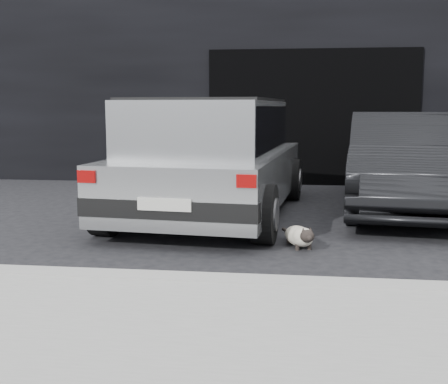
# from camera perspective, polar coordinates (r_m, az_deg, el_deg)

# --- Properties ---
(ground) EXTENTS (80.00, 80.00, 0.00)m
(ground) POSITION_cam_1_polar(r_m,az_deg,el_deg) (7.21, 1.67, -3.42)
(ground) COLOR black
(ground) RESTS_ON ground
(building_facade) EXTENTS (34.00, 4.00, 5.00)m
(building_facade) POSITION_cam_1_polar(r_m,az_deg,el_deg) (13.06, 8.82, 12.89)
(building_facade) COLOR black
(building_facade) RESTS_ON ground
(garage_opening) EXTENTS (4.00, 0.10, 2.60)m
(garage_opening) POSITION_cam_1_polar(r_m,az_deg,el_deg) (11.02, 8.96, 7.45)
(garage_opening) COLOR black
(garage_opening) RESTS_ON ground
(curb) EXTENTS (18.00, 0.25, 0.12)m
(curb) POSITION_cam_1_polar(r_m,az_deg,el_deg) (4.66, 10.98, -9.59)
(curb) COLOR #989893
(curb) RESTS_ON ground
(sidewalk) EXTENTS (18.00, 2.20, 0.11)m
(sidewalk) POSITION_cam_1_polar(r_m,az_deg,el_deg) (3.55, 12.27, -15.71)
(sidewalk) COLOR #989893
(sidewalk) RESTS_ON ground
(silver_hatchback) EXTENTS (2.50, 4.55, 1.61)m
(silver_hatchback) POSITION_cam_1_polar(r_m,az_deg,el_deg) (7.73, -1.21, 4.00)
(silver_hatchback) COLOR #A2A5A7
(silver_hatchback) RESTS_ON ground
(second_car) EXTENTS (2.03, 4.50, 1.43)m
(second_car) POSITION_cam_1_polar(r_m,az_deg,el_deg) (8.56, 17.80, 2.92)
(second_car) COLOR black
(second_car) RESTS_ON ground
(cat_siamese) EXTENTS (0.42, 0.75, 0.27)m
(cat_siamese) POSITION_cam_1_polar(r_m,az_deg,el_deg) (6.13, 7.75, -4.48)
(cat_siamese) COLOR beige
(cat_siamese) RESTS_ON ground
(cat_white) EXTENTS (0.69, 0.29, 0.32)m
(cat_white) POSITION_cam_1_polar(r_m,az_deg,el_deg) (6.85, -1.57, -2.74)
(cat_white) COLOR white
(cat_white) RESTS_ON ground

